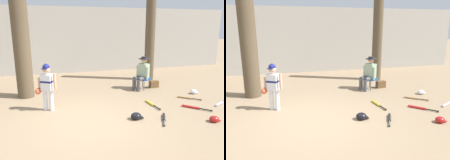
{
  "view_description": "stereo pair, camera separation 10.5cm",
  "coord_description": "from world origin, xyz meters",
  "views": [
    {
      "loc": [
        -0.81,
        -4.84,
        2.27
      ],
      "look_at": [
        0.92,
        1.11,
        0.75
      ],
      "focal_mm": 35.23,
      "sensor_mm": 36.0,
      "label": 1
    },
    {
      "loc": [
        -0.71,
        -4.87,
        2.27
      ],
      "look_at": [
        0.92,
        1.11,
        0.75
      ],
      "focal_mm": 35.23,
      "sensor_mm": 36.0,
      "label": 2
    }
  ],
  "objects": [
    {
      "name": "batting_helmet_black",
      "position": [
        1.2,
        -0.09,
        0.08
      ],
      "size": [
        0.32,
        0.25,
        0.19
      ],
      "color": "black",
      "rests_on": "ground"
    },
    {
      "name": "concrete_back_wall",
      "position": [
        0.0,
        6.32,
        1.6
      ],
      "size": [
        18.0,
        0.36,
        3.19
      ],
      "primitive_type": "cube",
      "color": "#ADA89E",
      "rests_on": "ground"
    },
    {
      "name": "handbag_beside_stool",
      "position": [
        2.97,
        2.47,
        0.13
      ],
      "size": [
        0.35,
        0.2,
        0.26
      ],
      "primitive_type": "cube",
      "rotation": [
        0.0,
        0.0,
        0.07
      ],
      "color": "brown",
      "rests_on": "ground"
    },
    {
      "name": "bat_yellow_trainer",
      "position": [
        2.02,
        0.76,
        0.03
      ],
      "size": [
        0.12,
        0.79,
        0.07
      ],
      "color": "yellow",
      "rests_on": "ground"
    },
    {
      "name": "ground_plane",
      "position": [
        0.0,
        0.0,
        0.0
      ],
      "size": [
        60.0,
        60.0,
        0.0
      ],
      "primitive_type": "plane",
      "color": "#937A5B"
    },
    {
      "name": "bat_wood_tan",
      "position": [
        3.37,
        0.96,
        0.03
      ],
      "size": [
        0.58,
        0.55,
        0.07
      ],
      "color": "tan",
      "rests_on": "ground"
    },
    {
      "name": "batting_helmet_red",
      "position": [
        2.97,
        -0.77,
        0.07
      ],
      "size": [
        0.28,
        0.21,
        0.16
      ],
      "color": "#A81919",
      "rests_on": "ground"
    },
    {
      "name": "young_ballplayer",
      "position": [
        -0.91,
        1.16,
        0.74
      ],
      "size": [
        0.61,
        0.37,
        1.31
      ],
      "color": "white",
      "rests_on": "ground"
    },
    {
      "name": "bat_red_barrel",
      "position": [
        3.03,
        0.15,
        0.03
      ],
      "size": [
        0.6,
        0.64,
        0.07
      ],
      "color": "red",
      "rests_on": "ground"
    },
    {
      "name": "bat_black_composite",
      "position": [
        1.86,
        -0.29,
        0.03
      ],
      "size": [
        0.39,
        0.66,
        0.07
      ],
      "color": "black",
      "rests_on": "ground"
    },
    {
      "name": "bat_aluminum_silver",
      "position": [
        4.03,
        0.21,
        0.03
      ],
      "size": [
        0.74,
        0.41,
        0.07
      ],
      "color": "#B7BCC6",
      "rests_on": "ground"
    },
    {
      "name": "tree_behind_spectator",
      "position": [
        3.35,
        3.73,
        1.88
      ],
      "size": [
        0.64,
        0.64,
        4.41
      ],
      "color": "brown",
      "rests_on": "ground"
    },
    {
      "name": "tree_near_player",
      "position": [
        -1.6,
        2.61,
        2.32
      ],
      "size": [
        0.78,
        0.78,
        5.42
      ],
      "color": "brown",
      "rests_on": "ground"
    },
    {
      "name": "folding_stool",
      "position": [
        2.51,
        2.43,
        0.36
      ],
      "size": [
        0.54,
        0.54,
        0.41
      ],
      "color": "#194C9E",
      "rests_on": "ground"
    },
    {
      "name": "batting_helmet_white",
      "position": [
        3.93,
        1.35,
        0.07
      ],
      "size": [
        0.28,
        0.22,
        0.16
      ],
      "color": "silver",
      "rests_on": "ground"
    },
    {
      "name": "seated_spectator",
      "position": [
        2.42,
        2.38,
        0.64
      ],
      "size": [
        0.67,
        0.56,
        1.2
      ],
      "color": "#47474C",
      "rests_on": "ground"
    }
  ]
}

